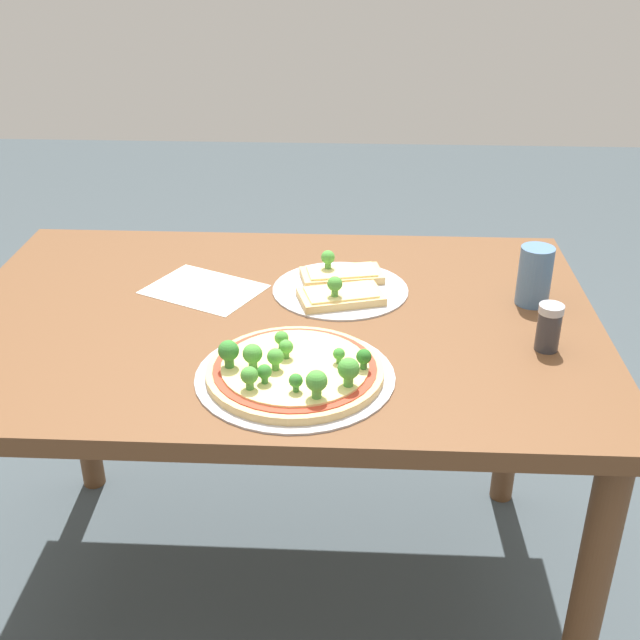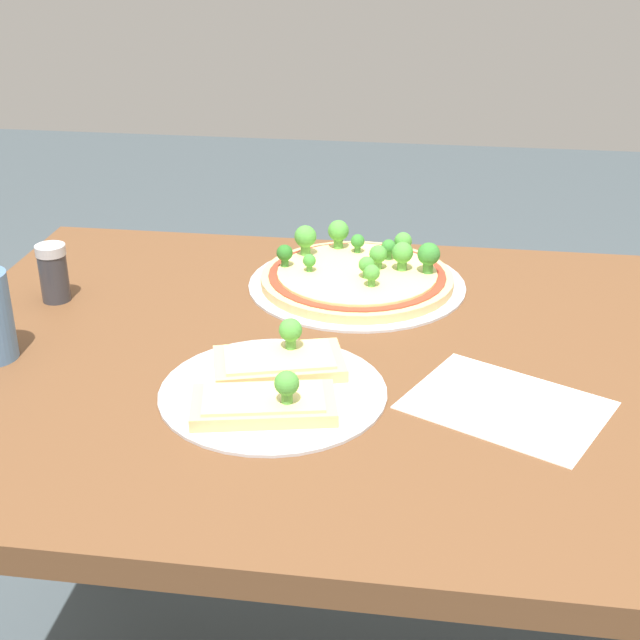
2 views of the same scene
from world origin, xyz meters
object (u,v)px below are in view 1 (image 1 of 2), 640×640
Objects in this scene: drinking_cup at (535,276)px; pizza_tray_slice at (340,286)px; pizza_tray_whole at (294,370)px; dining_table at (277,355)px; condiment_shaker at (549,327)px.

pizza_tray_slice is at bearing -5.36° from drinking_cup.
pizza_tray_whole is 0.35m from pizza_tray_slice.
drinking_cup reaches higher than pizza_tray_whole.
dining_table is 0.53m from condiment_shaker.
dining_table is 10.46× the size of drinking_cup.
dining_table is at bearing 41.40° from pizza_tray_slice.
pizza_tray_slice is 0.39m from drinking_cup.
pizza_tray_whole is at bearing 103.14° from dining_table.
dining_table is 3.70× the size of pizza_tray_whole.
drinking_cup is at bearing 174.64° from pizza_tray_slice.
pizza_tray_whole reaches higher than pizza_tray_slice.
drinking_cup is (-0.38, 0.04, 0.05)m from pizza_tray_slice.
dining_table is 0.27m from pizza_tray_whole.
condiment_shaker reaches higher than pizza_tray_whole.
pizza_tray_slice is at bearing -138.60° from dining_table.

